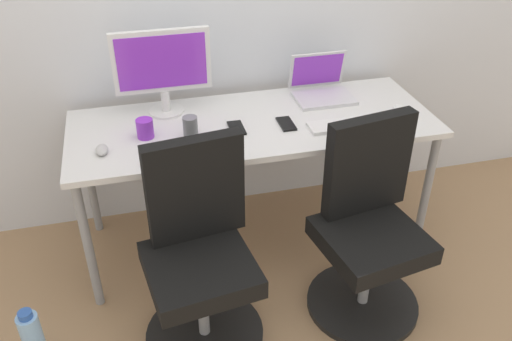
{
  "coord_description": "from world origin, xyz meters",
  "views": [
    {
      "loc": [
        -0.57,
        -2.33,
        1.99
      ],
      "look_at": [
        0.0,
        -0.05,
        0.49
      ],
      "focal_mm": 37.8,
      "sensor_mm": 36.0,
      "label": 1
    }
  ],
  "objects_px": {
    "open_laptop": "(321,87)",
    "coffee_mug": "(145,128)",
    "water_bottle_on_floor": "(33,339)",
    "office_chair_left": "(200,258)",
    "office_chair_right": "(368,230)",
    "desktop_monitor": "(162,66)"
  },
  "relations": [
    {
      "from": "water_bottle_on_floor",
      "to": "open_laptop",
      "type": "distance_m",
      "value": 1.86
    },
    {
      "from": "water_bottle_on_floor",
      "to": "desktop_monitor",
      "type": "relative_size",
      "value": 0.65
    },
    {
      "from": "office_chair_left",
      "to": "office_chair_right",
      "type": "bearing_deg",
      "value": -0.02
    },
    {
      "from": "water_bottle_on_floor",
      "to": "open_laptop",
      "type": "relative_size",
      "value": 1.0
    },
    {
      "from": "water_bottle_on_floor",
      "to": "coffee_mug",
      "type": "relative_size",
      "value": 3.37
    },
    {
      "from": "office_chair_right",
      "to": "coffee_mug",
      "type": "xyz_separation_m",
      "value": [
        -0.94,
        0.54,
        0.37
      ]
    },
    {
      "from": "water_bottle_on_floor",
      "to": "coffee_mug",
      "type": "bearing_deg",
      "value": 43.93
    },
    {
      "from": "water_bottle_on_floor",
      "to": "open_laptop",
      "type": "xyz_separation_m",
      "value": [
        1.55,
        0.8,
        0.66
      ]
    },
    {
      "from": "desktop_monitor",
      "to": "coffee_mug",
      "type": "distance_m",
      "value": 0.34
    },
    {
      "from": "office_chair_left",
      "to": "desktop_monitor",
      "type": "bearing_deg",
      "value": 92.05
    },
    {
      "from": "office_chair_left",
      "to": "coffee_mug",
      "type": "distance_m",
      "value": 0.67
    },
    {
      "from": "open_laptop",
      "to": "desktop_monitor",
      "type": "bearing_deg",
      "value": 179.61
    },
    {
      "from": "water_bottle_on_floor",
      "to": "office_chair_left",
      "type": "bearing_deg",
      "value": 1.99
    },
    {
      "from": "open_laptop",
      "to": "coffee_mug",
      "type": "xyz_separation_m",
      "value": [
        -0.96,
        -0.23,
        -0.01
      ]
    },
    {
      "from": "water_bottle_on_floor",
      "to": "desktop_monitor",
      "type": "distance_m",
      "value": 1.37
    },
    {
      "from": "office_chair_right",
      "to": "water_bottle_on_floor",
      "type": "xyz_separation_m",
      "value": [
        -1.52,
        -0.03,
        -0.28
      ]
    },
    {
      "from": "open_laptop",
      "to": "water_bottle_on_floor",
      "type": "bearing_deg",
      "value": -152.71
    },
    {
      "from": "office_chair_left",
      "to": "desktop_monitor",
      "type": "height_order",
      "value": "desktop_monitor"
    },
    {
      "from": "office_chair_right",
      "to": "coffee_mug",
      "type": "relative_size",
      "value": 10.22
    },
    {
      "from": "office_chair_left",
      "to": "water_bottle_on_floor",
      "type": "relative_size",
      "value": 3.03
    },
    {
      "from": "open_laptop",
      "to": "coffee_mug",
      "type": "relative_size",
      "value": 3.37
    },
    {
      "from": "desktop_monitor",
      "to": "open_laptop",
      "type": "distance_m",
      "value": 0.86
    }
  ]
}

